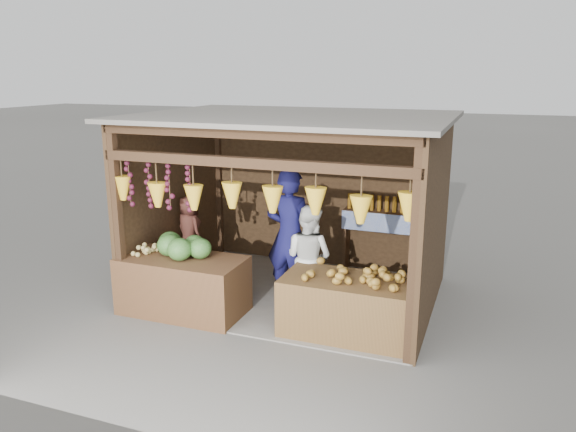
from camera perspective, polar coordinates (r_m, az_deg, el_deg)
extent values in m
plane|color=#514F49|center=(8.46, 0.47, -7.98)|extent=(80.00, 80.00, 0.00)
cube|color=slate|center=(8.46, 0.47, -7.92)|extent=(4.00, 3.00, 0.02)
cube|color=black|center=(9.44, 3.64, 2.64)|extent=(4.00, 0.06, 2.60)
cube|color=black|center=(8.93, -11.65, 1.68)|extent=(0.06, 3.00, 2.60)
cube|color=black|center=(7.62, 14.74, -0.70)|extent=(0.06, 3.00, 2.60)
cube|color=#605B54|center=(7.84, 0.51, 10.07)|extent=(4.30, 3.30, 0.06)
cube|color=black|center=(7.75, -16.92, -0.60)|extent=(0.11, 0.11, 2.60)
cube|color=black|center=(6.25, 12.72, -3.89)|extent=(0.11, 0.11, 2.60)
cube|color=black|center=(10.12, -7.03, 3.36)|extent=(0.11, 0.11, 2.60)
cube|color=black|center=(9.02, 15.39, 1.58)|extent=(0.11, 0.11, 2.60)
cube|color=black|center=(6.57, -3.87, 5.40)|extent=(4.00, 0.12, 0.12)
cube|color=black|center=(6.52, -3.92, 8.35)|extent=(4.00, 0.12, 0.12)
cube|color=#382314|center=(9.06, 9.60, 0.34)|extent=(1.25, 0.30, 0.05)
cube|color=#382314|center=(9.32, 5.93, -2.48)|extent=(0.05, 0.28, 1.05)
cube|color=#382314|center=(9.11, 13.07, -3.19)|extent=(0.05, 0.28, 1.05)
cube|color=blue|center=(8.94, 9.36, -0.71)|extent=(1.25, 0.02, 0.30)
cube|color=#472C17|center=(7.87, -10.62, -6.92)|extent=(1.70, 0.85, 0.79)
cube|color=#52381B|center=(7.15, 6.26, -9.21)|extent=(1.68, 0.85, 0.74)
cube|color=black|center=(9.10, -9.82, -5.59)|extent=(0.30, 0.30, 0.28)
imported|color=#141348|center=(7.94, 0.16, -2.03)|extent=(0.75, 0.52, 1.95)
imported|color=white|center=(7.77, 2.11, -4.22)|extent=(0.85, 0.74, 1.48)
imported|color=#582D23|center=(8.89, -10.01, -1.43)|extent=(0.63, 0.54, 1.09)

